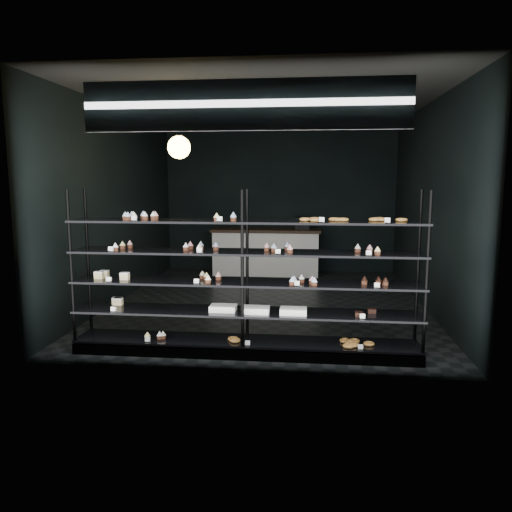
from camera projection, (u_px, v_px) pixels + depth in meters
The scene contains 5 objects.
room at pixel (268, 206), 8.00m from camera, with size 5.01×6.01×3.20m.
display_shelf at pixel (243, 301), 5.75m from camera, with size 4.00×0.50×1.91m.
signage at pixel (244, 105), 4.95m from camera, with size 3.30×0.05×0.50m.
pendant_lamp at pixel (179, 147), 6.76m from camera, with size 0.31×0.31×0.88m.
service_counter at pixel (267, 251), 10.65m from camera, with size 2.31×0.65×1.23m.
Camera 1 is at (0.66, -8.01, 2.02)m, focal length 35.00 mm.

